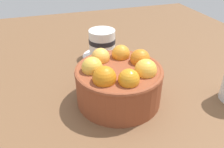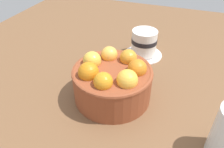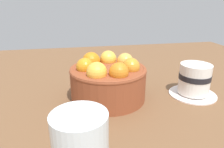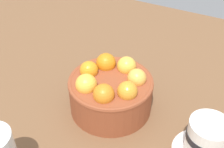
% 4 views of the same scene
% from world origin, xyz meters
% --- Properties ---
extents(ground_plane, '(1.30, 1.09, 0.04)m').
position_xyz_m(ground_plane, '(0.00, 0.00, -0.02)').
color(ground_plane, brown).
extents(terracotta_bowl, '(0.17, 0.17, 0.10)m').
position_xyz_m(terracotta_bowl, '(-0.00, 0.00, 0.05)').
color(terracotta_bowl, brown).
rests_on(terracotta_bowl, ground_plane).
extents(coffee_cup, '(0.11, 0.11, 0.08)m').
position_xyz_m(coffee_cup, '(0.20, -0.02, 0.04)').
color(coffee_cup, white).
rests_on(coffee_cup, ground_plane).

